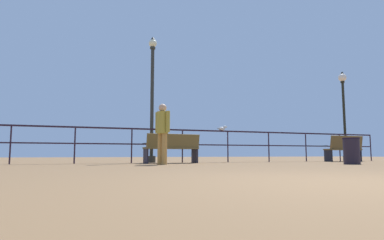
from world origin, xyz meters
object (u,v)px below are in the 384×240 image
(trash_bin, at_px, (351,151))
(bench_near_right, at_px, (344,148))
(lamppost_right, at_px, (344,105))
(person_at_railing, at_px, (162,129))
(lamppost_center, at_px, (152,96))
(seagull_on_rail, at_px, (222,128))
(bench_near_left, at_px, (172,147))

(trash_bin, bearing_deg, bench_near_right, 47.19)
(lamppost_right, xyz_separation_m, person_at_railing, (-8.68, -2.15, -1.45))
(lamppost_center, relative_size, seagull_on_rail, 11.99)
(trash_bin, bearing_deg, person_at_railing, 164.65)
(bench_near_right, relative_size, person_at_railing, 0.91)
(lamppost_right, bearing_deg, bench_near_right, -137.84)
(lamppost_right, bearing_deg, person_at_railing, -166.06)
(bench_near_left, bearing_deg, lamppost_center, 114.88)
(lamppost_right, height_order, trash_bin, lamppost_right)
(lamppost_right, distance_m, trash_bin, 5.39)
(lamppost_center, distance_m, lamppost_right, 8.46)
(seagull_on_rail, bearing_deg, lamppost_right, 2.50)
(seagull_on_rail, bearing_deg, trash_bin, -53.40)
(bench_near_right, xyz_separation_m, seagull_on_rail, (-4.91, 0.68, 0.66))
(bench_near_left, height_order, lamppost_center, lamppost_center)
(person_at_railing, relative_size, trash_bin, 2.21)
(bench_near_right, distance_m, lamppost_center, 7.67)
(person_at_railing, bearing_deg, lamppost_center, 84.13)
(seagull_on_rail, relative_size, trash_bin, 0.48)
(person_at_railing, bearing_deg, bench_near_left, 61.85)
(bench_near_right, bearing_deg, bench_near_left, 179.96)
(lamppost_right, xyz_separation_m, trash_bin, (-3.48, -3.58, -2.02))
(person_at_railing, distance_m, trash_bin, 5.42)
(bench_near_left, height_order, seagull_on_rail, seagull_on_rail)
(lamppost_right, distance_m, person_at_railing, 9.06)
(bench_near_left, xyz_separation_m, lamppost_center, (-0.43, 0.93, 1.74))
(lamppost_center, xyz_separation_m, person_at_railing, (-0.22, -2.15, -1.31))
(bench_near_right, xyz_separation_m, person_at_railing, (-7.64, -1.22, 0.41))
(bench_near_left, relative_size, lamppost_center, 0.40)
(lamppost_center, bearing_deg, lamppost_right, 0.00)
(person_at_railing, bearing_deg, seagull_on_rail, 34.77)
(lamppost_center, relative_size, person_at_railing, 2.62)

